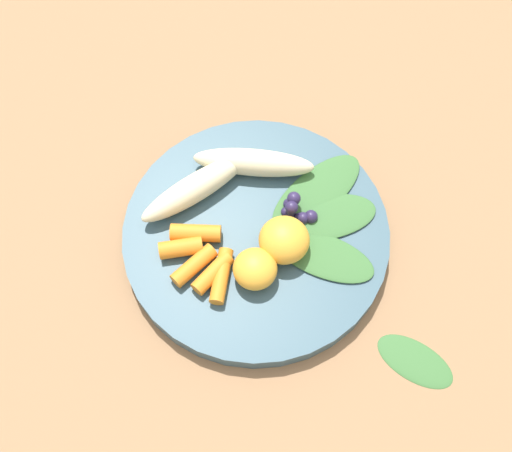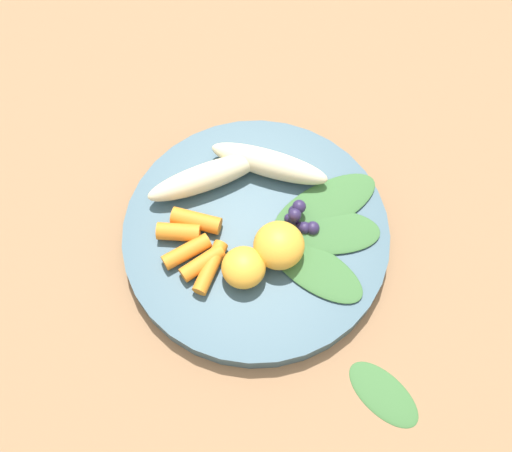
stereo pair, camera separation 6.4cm
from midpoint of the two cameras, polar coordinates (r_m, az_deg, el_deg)
The scene contains 16 objects.
ground_plane at distance 0.67m, azimuth -2.72°, elevation -1.50°, with size 2.40×2.40×0.00m, color #99704C.
bowl at distance 0.66m, azimuth -2.77°, elevation -1.09°, with size 0.29×0.29×0.02m, color #385666.
banana_peeled_left at distance 0.66m, azimuth -8.48°, elevation 3.28°, with size 0.13×0.03×0.03m, color beige.
banana_peeled_right at distance 0.67m, azimuth -2.96°, elevation 5.70°, with size 0.13×0.03×0.03m, color beige.
orange_segment_near at distance 0.62m, azimuth -0.27°, elevation -1.62°, with size 0.05×0.05×0.04m, color #F4A833.
orange_segment_far at distance 0.61m, azimuth -3.07°, elevation -4.35°, with size 0.05×0.05×0.03m, color #F4A833.
carrot_front at distance 0.64m, azimuth -8.50°, elevation -0.94°, with size 0.02×0.02×0.05m, color orange.
carrot_mid_left at distance 0.64m, azimuth -9.89°, elevation -2.33°, with size 0.02×0.02×0.05m, color orange.
carrot_mid_right at distance 0.63m, azimuth -8.74°, elevation -3.98°, with size 0.02×0.02×0.05m, color orange.
carrot_rear at distance 0.63m, azimuth -7.03°, elevation -4.73°, with size 0.02×0.02×0.05m, color orange.
carrot_small at distance 0.62m, azimuth -6.21°, elevation -4.99°, with size 0.02×0.02×0.06m, color orange.
blueberry_pile at distance 0.65m, azimuth 0.82°, elevation 1.11°, with size 0.04×0.05×0.03m.
kale_leaf_left at distance 0.64m, azimuth 3.48°, elevation -3.08°, with size 0.11×0.05×0.01m, color #3D7038.
kale_leaf_right at distance 0.65m, azimuth 3.76°, elevation 0.55°, with size 0.11×0.05×0.01m, color #3D7038.
kale_leaf_rear at distance 0.67m, azimuth 3.02°, elevation 2.94°, with size 0.13×0.05×0.01m, color #3D7038.
kale_leaf_stray at distance 0.64m, azimuth 11.91°, elevation -12.58°, with size 0.08×0.04×0.01m, color #3D7038.
Camera 1 is at (-0.28, -0.06, 0.61)m, focal length 42.66 mm.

